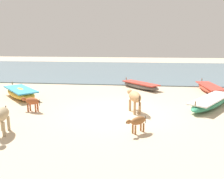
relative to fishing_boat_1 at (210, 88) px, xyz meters
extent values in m
plane|color=beige|center=(-5.60, -5.28, -0.26)|extent=(80.00, 80.00, 0.00)
cube|color=slate|center=(-5.60, 11.72, -0.22)|extent=(60.00, 20.00, 0.08)
ellipsoid|color=#B74733|center=(0.00, 0.00, -0.02)|extent=(1.20, 3.83, 0.47)
cube|color=#CC3F33|center=(0.00, 0.00, 0.18)|extent=(1.15, 3.37, 0.07)
cube|color=olive|center=(-0.02, 0.28, 0.11)|extent=(0.83, 0.17, 0.04)
cylinder|color=olive|center=(-0.11, 1.73, 0.31)|extent=(0.06, 0.06, 0.20)
ellipsoid|color=#5B5651|center=(-4.61, 0.68, -0.04)|extent=(3.03, 3.10, 0.44)
cube|color=#CC3F33|center=(-4.61, 0.68, 0.15)|extent=(2.73, 2.79, 0.07)
cube|color=olive|center=(-4.79, 0.86, 0.08)|extent=(0.64, 0.62, 0.04)
cylinder|color=olive|center=(-5.70, 1.81, 0.28)|extent=(0.06, 0.06, 0.20)
ellipsoid|color=gold|center=(-11.78, -2.94, 0.02)|extent=(3.31, 3.31, 0.57)
cube|color=#3399BF|center=(-11.78, -2.94, 0.27)|extent=(3.00, 3.00, 0.07)
cube|color=olive|center=(-11.97, -2.75, 0.18)|extent=(0.79, 0.79, 0.04)
cylinder|color=olive|center=(-12.93, -1.79, 0.41)|extent=(0.06, 0.06, 0.20)
ellipsoid|color=#338C66|center=(-0.97, -3.63, -0.02)|extent=(3.39, 4.20, 0.48)
cube|color=white|center=(-0.97, -3.63, 0.18)|extent=(3.06, 3.75, 0.07)
cube|color=olive|center=(-1.17, -3.90, 0.11)|extent=(0.74, 0.58, 0.04)
cylinder|color=olive|center=(-2.17, -5.30, 0.32)|extent=(0.06, 0.06, 0.20)
ellipsoid|color=tan|center=(-4.90, -5.11, 0.51)|extent=(0.84, 1.22, 0.49)
ellipsoid|color=tan|center=(-5.18, -4.41, 0.60)|extent=(0.35, 0.43, 0.27)
sphere|color=#2D2119|center=(-5.24, -4.26, 0.56)|extent=(0.13, 0.13, 0.10)
cylinder|color=tan|center=(-5.14, -4.85, 0.02)|extent=(0.11, 0.11, 0.56)
cylinder|color=tan|center=(-4.91, -4.75, 0.02)|extent=(0.11, 0.11, 0.56)
cylinder|color=tan|center=(-4.89, -5.46, 0.02)|extent=(0.11, 0.11, 0.56)
cylinder|color=tan|center=(-4.66, -5.36, 0.02)|extent=(0.11, 0.11, 0.56)
cylinder|color=#2D2119|center=(-4.68, -5.66, 0.46)|extent=(0.04, 0.04, 0.46)
ellipsoid|color=brown|center=(-4.72, -7.63, 0.21)|extent=(0.69, 0.66, 0.30)
ellipsoid|color=brown|center=(-5.06, -7.94, 0.26)|extent=(0.26, 0.25, 0.16)
sphere|color=#2D2119|center=(-5.13, -8.01, 0.24)|extent=(0.09, 0.09, 0.06)
cylinder|color=brown|center=(-4.82, -7.82, -0.09)|extent=(0.07, 0.07, 0.34)
cylinder|color=brown|center=(-4.92, -7.71, -0.09)|extent=(0.07, 0.07, 0.34)
cylinder|color=brown|center=(-4.52, -7.55, -0.09)|extent=(0.07, 0.07, 0.34)
cylinder|color=brown|center=(-4.62, -7.44, -0.09)|extent=(0.07, 0.07, 0.34)
cylinder|color=#2D2119|center=(-4.45, -7.39, 0.18)|extent=(0.02, 0.02, 0.28)
ellipsoid|color=#9E4C28|center=(-9.79, -5.54, 0.26)|extent=(0.81, 0.47, 0.33)
ellipsoid|color=#9E4C28|center=(-10.28, -5.43, 0.32)|extent=(0.28, 0.20, 0.18)
sphere|color=#2D2119|center=(-10.39, -5.40, 0.30)|extent=(0.08, 0.08, 0.07)
cylinder|color=#9E4C28|center=(-10.03, -5.57, -0.07)|extent=(0.08, 0.08, 0.38)
cylinder|color=#9E4C28|center=(-9.99, -5.41, -0.07)|extent=(0.08, 0.08, 0.38)
cylinder|color=#9E4C28|center=(-9.59, -5.67, -0.07)|extent=(0.08, 0.08, 0.38)
cylinder|color=#9E4C28|center=(-9.56, -5.51, -0.07)|extent=(0.08, 0.08, 0.38)
cylinder|color=#2D2119|center=(-9.40, -5.63, 0.23)|extent=(0.02, 0.02, 0.31)
ellipsoid|color=tan|center=(-9.65, -8.28, 0.47)|extent=(0.70, 1.15, 0.47)
cylinder|color=tan|center=(-9.45, -8.55, 0.01)|extent=(0.11, 0.11, 0.54)
cylinder|color=tan|center=(-9.62, -7.95, 0.01)|extent=(0.11, 0.11, 0.54)
cylinder|color=tan|center=(-9.84, -8.01, 0.01)|extent=(0.11, 0.11, 0.54)
cylinder|color=#2D2119|center=(-9.80, -7.74, 0.42)|extent=(0.04, 0.04, 0.44)
camera|label=1|loc=(-4.74, -15.78, 3.05)|focal=37.10mm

